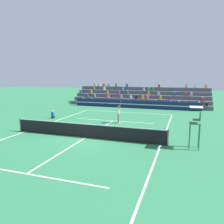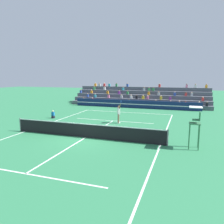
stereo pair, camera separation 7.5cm
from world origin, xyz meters
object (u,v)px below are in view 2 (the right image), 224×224
object	(u,v)px
tennis_player	(119,113)
tennis_ball	(70,131)
umpire_chair	(196,122)
ball_kid_courtside	(53,115)

from	to	relation	value
tennis_player	tennis_ball	bearing A→B (deg)	-121.91
umpire_chair	tennis_ball	size ratio (longest dim) A/B	39.26
tennis_player	tennis_ball	distance (m)	5.34
umpire_chair	ball_kid_courtside	xyz separation A→B (m)	(-14.21, 5.68, -1.39)
umpire_chair	ball_kid_courtside	world-z (taller)	umpire_chair
ball_kid_courtside	tennis_player	distance (m)	7.52
umpire_chair	ball_kid_courtside	bearing A→B (deg)	158.21
umpire_chair	tennis_player	world-z (taller)	umpire_chair
tennis_ball	umpire_chair	bearing A→B (deg)	-6.59
ball_kid_courtside	tennis_ball	world-z (taller)	ball_kid_courtside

